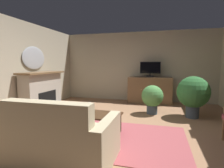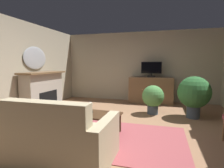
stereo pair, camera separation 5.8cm
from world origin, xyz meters
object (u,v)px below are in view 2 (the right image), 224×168
object	(u,v)px
fireplace	(44,92)
tv_remote	(89,112)
wall_mirror_oval	(35,58)
sofa_floral	(59,139)
coffee_table	(93,115)
tv_cabinet	(151,91)
television	(151,69)
cat	(87,106)
potted_plant_on_hearth_side	(153,97)
potted_plant_leafy_by_curtain	(194,93)

from	to	relation	value
fireplace	tv_remote	bearing A→B (deg)	-32.44
wall_mirror_oval	sofa_floral	world-z (taller)	wall_mirror_oval
coffee_table	sofa_floral	size ratio (longest dim) A/B	0.74
sofa_floral	wall_mirror_oval	bearing A→B (deg)	133.39
tv_cabinet	television	bearing A→B (deg)	-90.00
wall_mirror_oval	cat	size ratio (longest dim) A/B	1.33
coffee_table	tv_remote	world-z (taller)	tv_remote
wall_mirror_oval	sofa_floral	size ratio (longest dim) A/B	0.64
fireplace	cat	world-z (taller)	fireplace
coffee_table	potted_plant_on_hearth_side	distance (m)	2.09
fireplace	coffee_table	bearing A→B (deg)	-32.23
potted_plant_on_hearth_side	tv_cabinet	bearing A→B (deg)	96.00
wall_mirror_oval	television	bearing A→B (deg)	29.62
cat	coffee_table	bearing A→B (deg)	-62.75
fireplace	potted_plant_leafy_by_curtain	size ratio (longest dim) A/B	1.56
wall_mirror_oval	cat	world-z (taller)	wall_mirror_oval
fireplace	tv_remote	world-z (taller)	fireplace
wall_mirror_oval	television	distance (m)	3.78
sofa_floral	cat	size ratio (longest dim) A/B	2.08
fireplace	wall_mirror_oval	world-z (taller)	wall_mirror_oval
coffee_table	television	bearing A→B (deg)	73.97
coffee_table	cat	distance (m)	1.98
tv_cabinet	cat	world-z (taller)	tv_cabinet
potted_plant_on_hearth_side	cat	bearing A→B (deg)	-178.56
coffee_table	potted_plant_on_hearth_side	size ratio (longest dim) A/B	1.40
tv_cabinet	cat	xyz separation A→B (m)	(-1.81, -1.51, -0.34)
television	potted_plant_on_hearth_side	xyz separation A→B (m)	(0.15, -1.40, -0.74)
tv_remote	cat	distance (m)	1.89
television	wall_mirror_oval	bearing A→B (deg)	-150.38
sofa_floral	cat	bearing A→B (deg)	106.20
potted_plant_leafy_by_curtain	cat	world-z (taller)	potted_plant_leafy_by_curtain
wall_mirror_oval	potted_plant_leafy_by_curtain	size ratio (longest dim) A/B	0.90
tv_remote	sofa_floral	bearing A→B (deg)	97.37
potted_plant_on_hearth_side	tv_remote	bearing A→B (deg)	-124.06
television	tv_remote	xyz separation A→B (m)	(-1.02, -3.14, -0.79)
cat	tv_cabinet	bearing A→B (deg)	39.70
wall_mirror_oval	tv_remote	distance (m)	2.83
tv_cabinet	coffee_table	world-z (taller)	tv_cabinet
coffee_table	tv_cabinet	bearing A→B (deg)	74.22
wall_mirror_oval	tv_cabinet	bearing A→B (deg)	30.31
television	fireplace	bearing A→B (deg)	-148.40
potted_plant_on_hearth_side	sofa_floral	bearing A→B (deg)	-111.72
tv_cabinet	potted_plant_leafy_by_curtain	xyz separation A→B (m)	(1.18, -1.55, 0.20)
wall_mirror_oval	potted_plant_leafy_by_curtain	distance (m)	4.56
potted_plant_leafy_by_curtain	tv_cabinet	bearing A→B (deg)	127.35
fireplace	tv_cabinet	size ratio (longest dim) A/B	1.11
tv_remote	coffee_table	bearing A→B (deg)	157.93
television	sofa_floral	world-z (taller)	television
television	potted_plant_leafy_by_curtain	xyz separation A→B (m)	(1.18, -1.49, -0.57)
coffee_table	sofa_floral	xyz separation A→B (m)	(-0.07, -1.09, -0.05)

